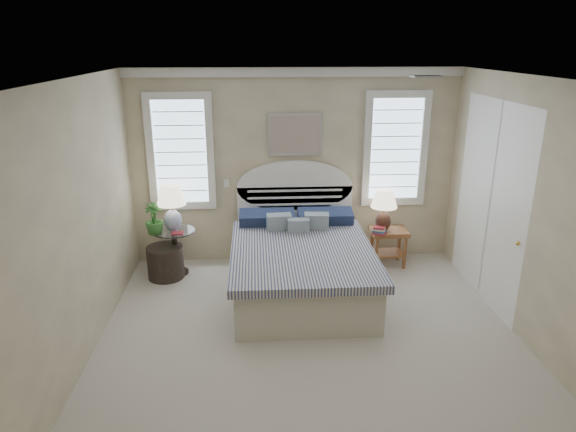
{
  "coord_description": "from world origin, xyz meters",
  "views": [
    {
      "loc": [
        -0.55,
        -4.45,
        3.01
      ],
      "look_at": [
        -0.19,
        1.0,
        1.15
      ],
      "focal_mm": 32.0,
      "sensor_mm": 36.0,
      "label": 1
    }
  ],
  "objects_px": {
    "floor_pot": "(166,262)",
    "lamp_left": "(171,203)",
    "bed": "(301,262)",
    "lamp_right": "(384,206)",
    "side_table_left": "(175,247)",
    "nightstand_right": "(388,239)"
  },
  "relations": [
    {
      "from": "floor_pot",
      "to": "lamp_left",
      "type": "distance_m",
      "value": 0.81
    },
    {
      "from": "bed",
      "to": "lamp_left",
      "type": "height_order",
      "value": "bed"
    },
    {
      "from": "lamp_left",
      "to": "lamp_right",
      "type": "xyz_separation_m",
      "value": [
        2.85,
        0.07,
        -0.12
      ]
    },
    {
      "from": "lamp_right",
      "to": "lamp_left",
      "type": "bearing_deg",
      "value": -178.53
    },
    {
      "from": "side_table_left",
      "to": "lamp_left",
      "type": "xyz_separation_m",
      "value": [
        -0.0,
        0.0,
        0.63
      ]
    },
    {
      "from": "bed",
      "to": "nightstand_right",
      "type": "xyz_separation_m",
      "value": [
        1.3,
        0.69,
        0.0
      ]
    },
    {
      "from": "nightstand_right",
      "to": "lamp_right",
      "type": "height_order",
      "value": "lamp_right"
    },
    {
      "from": "lamp_left",
      "to": "lamp_right",
      "type": "distance_m",
      "value": 2.86
    },
    {
      "from": "floor_pot",
      "to": "lamp_left",
      "type": "bearing_deg",
      "value": 44.29
    },
    {
      "from": "side_table_left",
      "to": "lamp_right",
      "type": "relative_size",
      "value": 1.07
    },
    {
      "from": "nightstand_right",
      "to": "lamp_left",
      "type": "distance_m",
      "value": 3.02
    },
    {
      "from": "floor_pot",
      "to": "bed",
      "type": "bearing_deg",
      "value": -15.16
    },
    {
      "from": "bed",
      "to": "lamp_right",
      "type": "distance_m",
      "value": 1.46
    },
    {
      "from": "bed",
      "to": "side_table_left",
      "type": "bearing_deg",
      "value": 160.26
    },
    {
      "from": "bed",
      "to": "lamp_left",
      "type": "distance_m",
      "value": 1.87
    },
    {
      "from": "bed",
      "to": "floor_pot",
      "type": "xyz_separation_m",
      "value": [
        -1.77,
        0.48,
        -0.17
      ]
    },
    {
      "from": "side_table_left",
      "to": "nightstand_right",
      "type": "relative_size",
      "value": 1.19
    },
    {
      "from": "bed",
      "to": "lamp_right",
      "type": "relative_size",
      "value": 3.86
    },
    {
      "from": "side_table_left",
      "to": "lamp_right",
      "type": "xyz_separation_m",
      "value": [
        2.85,
        0.08,
        0.5
      ]
    },
    {
      "from": "bed",
      "to": "side_table_left",
      "type": "relative_size",
      "value": 3.61
    },
    {
      "from": "side_table_left",
      "to": "floor_pot",
      "type": "distance_m",
      "value": 0.24
    },
    {
      "from": "side_table_left",
      "to": "floor_pot",
      "type": "bearing_deg",
      "value": -137.36
    }
  ]
}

